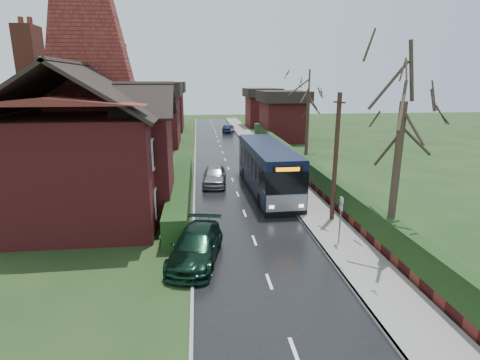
{
  "coord_description": "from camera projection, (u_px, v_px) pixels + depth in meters",
  "views": [
    {
      "loc": [
        -2.66,
        -19.18,
        7.8
      ],
      "look_at": [
        -0.15,
        3.18,
        1.8
      ],
      "focal_mm": 28.0,
      "sensor_mm": 36.0,
      "label": 1
    }
  ],
  "objects": [
    {
      "name": "tree_right_near",
      "position": [
        405.0,
        90.0,
        15.61
      ],
      "size": [
        4.6,
        4.6,
        9.93
      ],
      "color": "#33281E",
      "rests_on": "ground"
    },
    {
      "name": "road",
      "position": [
        232.0,
        180.0,
        30.31
      ],
      "size": [
        6.0,
        100.0,
        0.02
      ],
      "primitive_type": "cube",
      "color": "black",
      "rests_on": "ground"
    },
    {
      "name": "telegraph_pole",
      "position": [
        336.0,
        159.0,
        20.49
      ],
      "size": [
        0.35,
        0.91,
        7.2
      ],
      "rotation": [
        0.0,
        0.0,
        0.29
      ],
      "color": "black",
      "rests_on": "ground"
    },
    {
      "name": "front_hedge",
      "position": [
        181.0,
        189.0,
        24.89
      ],
      "size": [
        1.2,
        16.0,
        1.6
      ],
      "primitive_type": "cube",
      "color": "#153313",
      "rests_on": "ground"
    },
    {
      "name": "brick_house",
      "position": [
        100.0,
        137.0,
        23.23
      ],
      "size": [
        9.3,
        14.6,
        10.3
      ],
      "color": "maroon",
      "rests_on": "ground"
    },
    {
      "name": "car_distant",
      "position": [
        228.0,
        129.0,
        57.53
      ],
      "size": [
        2.17,
        3.84,
        1.2
      ],
      "primitive_type": "imported",
      "rotation": [
        0.0,
        0.0,
        2.88
      ],
      "color": "black",
      "rests_on": "ground"
    },
    {
      "name": "bus_stop_sign",
      "position": [
        341.0,
        214.0,
        17.84
      ],
      "size": [
        0.08,
        0.38,
        2.5
      ],
      "rotation": [
        0.0,
        0.0,
        -0.06
      ],
      "color": "slate",
      "rests_on": "ground"
    },
    {
      "name": "bus",
      "position": [
        267.0,
        169.0,
        26.78
      ],
      "size": [
        2.82,
        11.2,
        3.38
      ],
      "rotation": [
        0.0,
        0.0,
        0.03
      ],
      "color": "black",
      "rests_on": "ground"
    },
    {
      "name": "car_green",
      "position": [
        196.0,
        246.0,
        16.55
      ],
      "size": [
        2.88,
        5.12,
        1.4
      ],
      "primitive_type": "imported",
      "rotation": [
        0.0,
        0.0,
        -0.2
      ],
      "color": "black",
      "rests_on": "ground"
    },
    {
      "name": "pavement",
      "position": [
        284.0,
        178.0,
        30.75
      ],
      "size": [
        2.5,
        100.0,
        0.14
      ],
      "primitive_type": "cube",
      "color": "slate",
      "rests_on": "ground"
    },
    {
      "name": "picket_fence",
      "position": [
        192.0,
        194.0,
        25.06
      ],
      "size": [
        0.1,
        16.0,
        0.9
      ],
      "primitive_type": null,
      "color": "tan",
      "rests_on": "ground"
    },
    {
      "name": "tree_house_side",
      "position": [
        108.0,
        83.0,
        34.87
      ],
      "size": [
        4.45,
        4.45,
        10.11
      ],
      "color": "#35291F",
      "rests_on": "ground"
    },
    {
      "name": "ground",
      "position": [
        249.0,
        226.0,
        20.71
      ],
      "size": [
        140.0,
        140.0,
        0.0
      ],
      "primitive_type": "plane",
      "color": "#2E451D",
      "rests_on": "ground"
    },
    {
      "name": "car_silver",
      "position": [
        214.0,
        175.0,
        28.72
      ],
      "size": [
        2.1,
        4.49,
        1.49
      ],
      "primitive_type": "imported",
      "rotation": [
        0.0,
        0.0,
        -0.08
      ],
      "color": "#9F9EA3",
      "rests_on": "ground"
    },
    {
      "name": "right_wall_hedge",
      "position": [
        303.0,
        166.0,
        30.68
      ],
      "size": [
        0.6,
        50.0,
        1.8
      ],
      "color": "maroon",
      "rests_on": "ground"
    },
    {
      "name": "tree_right_far",
      "position": [
        309.0,
        88.0,
        39.04
      ],
      "size": [
        4.89,
        4.89,
        9.44
      ],
      "color": "#32251D",
      "rests_on": "ground"
    },
    {
      "name": "kerb_right",
      "position": [
        269.0,
        178.0,
        30.62
      ],
      "size": [
        0.12,
        100.0,
        0.14
      ],
      "primitive_type": "cube",
      "color": "gray",
      "rests_on": "ground"
    },
    {
      "name": "kerb_left",
      "position": [
        195.0,
        180.0,
        29.97
      ],
      "size": [
        0.12,
        100.0,
        0.1
      ],
      "primitive_type": "cube",
      "color": "gray",
      "rests_on": "ground"
    }
  ]
}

